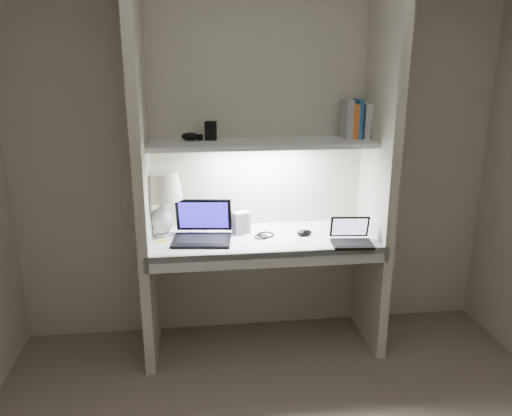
{
  "coord_description": "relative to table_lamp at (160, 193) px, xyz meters",
  "views": [
    {
      "loc": [
        -0.41,
        -1.74,
        1.85
      ],
      "look_at": [
        -0.07,
        1.05,
        1.01
      ],
      "focal_mm": 35.0,
      "sensor_mm": 36.0,
      "label": 1
    }
  ],
  "objects": [
    {
      "name": "back_wall",
      "position": [
        0.64,
        0.19,
        0.2
      ],
      "size": [
        3.2,
        0.01,
        2.5
      ],
      "primitive_type": "cube",
      "color": "beige",
      "rests_on": "floor"
    },
    {
      "name": "alcove_panel_left",
      "position": [
        -0.09,
        -0.09,
        0.2
      ],
      "size": [
        0.06,
        0.55,
        2.5
      ],
      "primitive_type": "cube",
      "color": "beige",
      "rests_on": "floor"
    },
    {
      "name": "alcove_panel_right",
      "position": [
        1.37,
        -0.09,
        0.2
      ],
      "size": [
        0.06,
        0.55,
        2.5
      ],
      "primitive_type": "cube",
      "color": "beige",
      "rests_on": "floor"
    },
    {
      "name": "desk",
      "position": [
        0.64,
        -0.09,
        -0.3
      ],
      "size": [
        1.4,
        0.55,
        0.04
      ],
      "primitive_type": "cube",
      "color": "white",
      "rests_on": "alcove_panel_left"
    },
    {
      "name": "desk_apron",
      "position": [
        0.64,
        -0.35,
        -0.33
      ],
      "size": [
        1.46,
        0.03,
        0.1
      ],
      "primitive_type": "cube",
      "color": "silver",
      "rests_on": "desk"
    },
    {
      "name": "shelf",
      "position": [
        0.64,
        0.01,
        0.3
      ],
      "size": [
        1.4,
        0.36,
        0.03
      ],
      "primitive_type": "cube",
      "color": "silver",
      "rests_on": "back_wall"
    },
    {
      "name": "strip_light",
      "position": [
        0.64,
        0.01,
        0.28
      ],
      "size": [
        0.6,
        0.04,
        0.02
      ],
      "primitive_type": "cube",
      "color": "white",
      "rests_on": "shelf"
    },
    {
      "name": "table_lamp",
      "position": [
        0.0,
        0.0,
        0.0
      ],
      "size": [
        0.29,
        0.29,
        0.42
      ],
      "color": "white",
      "rests_on": "desk"
    },
    {
      "name": "laptop_main",
      "position": [
        0.25,
        -0.08,
        -0.23
      ],
      "size": [
        0.39,
        0.35,
        0.24
      ],
      "rotation": [
        0.0,
        0.0,
        -0.12
      ],
      "color": "black",
      "rests_on": "desk"
    },
    {
      "name": "laptop_netbook",
      "position": [
        1.15,
        -0.28,
        -0.25
      ],
      "size": [
        0.26,
        0.23,
        0.16
      ],
      "rotation": [
        0.0,
        0.0,
        -0.1
      ],
      "color": "black",
      "rests_on": "desk"
    },
    {
      "name": "speaker",
      "position": [
        0.5,
        -0.01,
        -0.21
      ],
      "size": [
        0.12,
        0.11,
        0.14
      ],
      "primitive_type": "cube",
      "rotation": [
        0.0,
        0.0,
        0.4
      ],
      "color": "silver",
      "rests_on": "desk"
    },
    {
      "name": "mouse",
      "position": [
        0.9,
        -0.09,
        -0.26
      ],
      "size": [
        0.11,
        0.07,
        0.04
      ],
      "primitive_type": "ellipsoid",
      "rotation": [
        0.0,
        0.0,
        0.12
      ],
      "color": "black",
      "rests_on": "desk"
    },
    {
      "name": "cable_coil",
      "position": [
        0.65,
        -0.07,
        -0.28
      ],
      "size": [
        0.14,
        0.14,
        0.01
      ],
      "primitive_type": "torus",
      "rotation": [
        0.0,
        0.0,
        0.39
      ],
      "color": "black",
      "rests_on": "desk"
    },
    {
      "name": "sticky_note",
      "position": [
        -0.0,
        -0.1,
        -0.28
      ],
      "size": [
        0.06,
        0.06,
        0.0
      ],
      "primitive_type": "cube",
      "rotation": [
        0.0,
        0.0,
        -0.02
      ],
      "color": "gold",
      "rests_on": "desk"
    },
    {
      "name": "book_row",
      "position": [
        1.29,
        0.08,
        0.43
      ],
      "size": [
        0.23,
        0.16,
        0.25
      ],
      "color": "silver",
      "rests_on": "shelf"
    },
    {
      "name": "shelf_box",
      "position": [
        0.33,
        0.09,
        0.37
      ],
      "size": [
        0.08,
        0.06,
        0.12
      ],
      "primitive_type": "cube",
      "rotation": [
        0.0,
        0.0,
        -0.21
      ],
      "color": "black",
      "rests_on": "shelf"
    },
    {
      "name": "shelf_gadget",
      "position": [
        0.2,
        0.09,
        0.34
      ],
      "size": [
        0.13,
        0.11,
        0.05
      ],
      "primitive_type": "ellipsoid",
      "rotation": [
        0.0,
        0.0,
        -0.3
      ],
      "color": "black",
      "rests_on": "shelf"
    }
  ]
}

